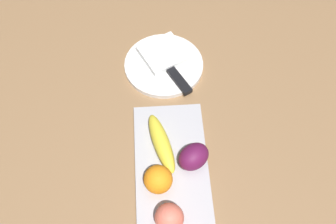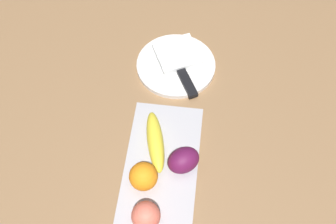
# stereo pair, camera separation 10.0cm
# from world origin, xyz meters

# --- Properties ---
(ground_plane) EXTENTS (2.40, 2.40, 0.00)m
(ground_plane) POSITION_xyz_m (0.00, 0.00, 0.00)
(ground_plane) COLOR olive
(fruit_tray) EXTENTS (0.43, 0.17, 0.02)m
(fruit_tray) POSITION_xyz_m (0.03, -0.02, 0.01)
(fruit_tray) COLOR #B1B0B7
(fruit_tray) RESTS_ON ground_plane
(banana) EXTENTS (0.17, 0.08, 0.04)m
(banana) POSITION_xyz_m (0.13, -0.00, 0.04)
(banana) COLOR yellow
(banana) RESTS_ON fruit_tray
(orange_near_apple) EXTENTS (0.06, 0.06, 0.06)m
(orange_near_apple) POSITION_xyz_m (0.03, 0.01, 0.05)
(orange_near_apple) COLOR orange
(orange_near_apple) RESTS_ON fruit_tray
(peach) EXTENTS (0.06, 0.06, 0.06)m
(peach) POSITION_xyz_m (-0.06, -0.01, 0.05)
(peach) COLOR #E76C57
(peach) RESTS_ON fruit_tray
(grape_bunch) EXTENTS (0.09, 0.10, 0.06)m
(grape_bunch) POSITION_xyz_m (0.08, -0.07, 0.04)
(grape_bunch) COLOR #591541
(grape_bunch) RESTS_ON fruit_tray
(dinner_plate) EXTENTS (0.21, 0.21, 0.01)m
(dinner_plate) POSITION_xyz_m (0.38, -0.02, 0.01)
(dinner_plate) COLOR white
(dinner_plate) RESTS_ON ground_plane
(folded_napkin) EXTENTS (0.15, 0.15, 0.02)m
(folded_napkin) POSITION_xyz_m (0.41, -0.02, 0.02)
(folded_napkin) COLOR white
(folded_napkin) RESTS_ON dinner_plate
(knife) EXTENTS (0.17, 0.10, 0.01)m
(knife) POSITION_xyz_m (0.33, -0.05, 0.02)
(knife) COLOR silver
(knife) RESTS_ON dinner_plate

